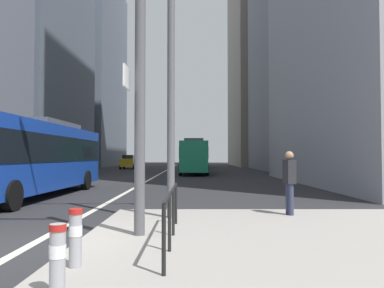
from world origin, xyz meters
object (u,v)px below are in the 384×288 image
(city_bus_red_receding, at_px, (196,155))
(city_bus_red_distant, at_px, (197,156))
(bollard_right, at_px, (77,234))
(traffic_signal_gantry, at_px, (55,44))
(car_receding_near, at_px, (191,162))
(pedestrian_waiting, at_px, (291,179))
(bollard_left, at_px, (59,256))
(city_bus_blue_oncoming, at_px, (33,154))
(street_lamp_post, at_px, (173,24))
(car_oncoming_mid, at_px, (130,162))

(city_bus_red_receding, relative_size, city_bus_red_distant, 0.90)
(city_bus_red_distant, height_order, bollard_right, city_bus_red_distant)
(traffic_signal_gantry, bearing_deg, city_bus_red_distant, 86.17)
(car_receding_near, distance_m, pedestrian_waiting, 38.62)
(bollard_left, bearing_deg, city_bus_blue_oncoming, 114.76)
(car_receding_near, distance_m, street_lamp_post, 39.20)
(bollard_left, xyz_separation_m, pedestrian_waiting, (4.23, 5.95, 0.51))
(city_bus_red_distant, bearing_deg, car_receding_near, -95.35)
(street_lamp_post, xyz_separation_m, pedestrian_waiting, (3.24, 0.46, -4.16))
(car_receding_near, distance_m, bollard_right, 43.34)
(city_bus_red_receding, distance_m, bollard_left, 32.76)
(city_bus_blue_oncoming, xyz_separation_m, traffic_signal_gantry, (3.98, -8.19, 2.24))
(bollard_right, bearing_deg, city_bus_blue_oncoming, 116.44)
(car_oncoming_mid, height_order, traffic_signal_gantry, traffic_signal_gantry)
(city_bus_red_distant, height_order, street_lamp_post, street_lamp_post)
(city_bus_blue_oncoming, distance_m, bollard_right, 11.67)
(street_lamp_post, bearing_deg, city_bus_red_receding, 88.43)
(city_bus_red_receding, xyz_separation_m, city_bus_red_distant, (0.38, 22.27, 0.00))
(city_bus_blue_oncoming, bearing_deg, city_bus_red_distant, 80.29)
(city_bus_red_distant, relative_size, street_lamp_post, 1.47)
(traffic_signal_gantry, distance_m, pedestrian_waiting, 6.83)
(city_bus_red_receding, xyz_separation_m, pedestrian_waiting, (2.49, -26.74, -0.71))
(city_bus_blue_oncoming, height_order, traffic_signal_gantry, traffic_signal_gantry)
(car_receding_near, bearing_deg, traffic_signal_gantry, -93.44)
(city_bus_red_distant, bearing_deg, street_lamp_post, -91.31)
(car_oncoming_mid, height_order, pedestrian_waiting, car_oncoming_mid)
(car_receding_near, xyz_separation_m, pedestrian_waiting, (3.09, -38.50, 0.14))
(car_oncoming_mid, height_order, street_lamp_post, street_lamp_post)
(city_bus_blue_oncoming, relative_size, car_receding_near, 2.88)
(city_bus_blue_oncoming, bearing_deg, pedestrian_waiting, -30.26)
(car_receding_near, distance_m, traffic_signal_gantry, 41.32)
(city_bus_blue_oncoming, distance_m, bollard_left, 12.74)
(city_bus_red_distant, xyz_separation_m, car_oncoming_mid, (-9.49, -6.72, -0.85))
(city_bus_red_receding, bearing_deg, pedestrian_waiting, -84.68)
(city_bus_red_distant, distance_m, bollard_left, 55.02)
(bollard_right, bearing_deg, city_bus_red_receding, 86.58)
(car_oncoming_mid, xyz_separation_m, traffic_signal_gantry, (6.03, -44.92, 3.09))
(car_oncoming_mid, bearing_deg, city_bus_red_receding, -59.66)
(city_bus_blue_oncoming, distance_m, city_bus_red_distant, 44.08)
(bollard_right, bearing_deg, traffic_signal_gantry, 118.46)
(traffic_signal_gantry, xyz_separation_m, bollard_left, (1.34, -3.32, -3.47))
(city_bus_red_distant, relative_size, traffic_signal_gantry, 1.96)
(city_bus_red_distant, bearing_deg, bollard_left, -92.21)
(street_lamp_post, bearing_deg, bollard_left, -100.26)
(bollard_left, bearing_deg, street_lamp_post, 79.74)
(car_receding_near, bearing_deg, city_bus_red_receding, -87.08)
(street_lamp_post, distance_m, bollard_right, 6.48)
(traffic_signal_gantry, bearing_deg, bollard_right, -61.54)
(city_bus_red_distant, height_order, car_oncoming_mid, city_bus_red_distant)
(city_bus_red_distant, distance_m, bollard_right, 53.90)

